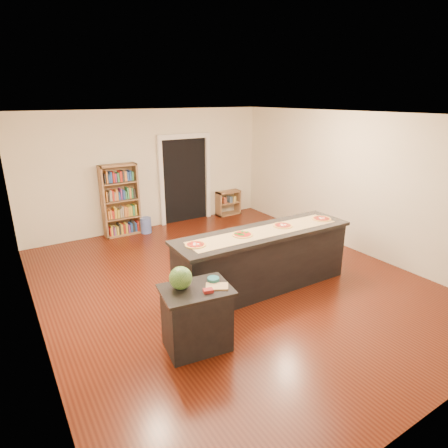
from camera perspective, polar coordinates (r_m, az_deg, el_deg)
room at (r=6.10m, az=1.01°, el=3.04°), size 6.00×7.00×2.80m
doorway at (r=9.51m, az=-5.99°, el=7.48°), size 1.40×0.09×2.21m
kitchen_island at (r=6.23m, az=5.97°, el=-5.42°), size 3.07×0.83×1.01m
side_counter at (r=4.85m, az=-4.18°, el=-14.10°), size 0.85×0.62×0.84m
bookshelf at (r=8.84m, az=-15.50°, el=3.48°), size 0.82×0.29×1.65m
low_shelf at (r=10.16m, az=0.65°, el=3.25°), size 0.66×0.28×0.66m
waste_bin at (r=9.01m, az=-11.82°, el=-0.19°), size 0.25×0.25×0.37m
kraft_paper at (r=6.02m, az=6.28°, el=-1.13°), size 2.67×0.53×0.00m
watermelon at (r=4.59m, az=-6.62°, el=-8.18°), size 0.28×0.28×0.28m
cutting_board at (r=4.66m, az=-1.09°, el=-9.49°), size 0.33×0.30×0.02m
package_red at (r=4.54m, az=-2.42°, el=-10.12°), size 0.13×0.11×0.04m
package_teal at (r=4.77m, az=-1.65°, el=-8.49°), size 0.15×0.15×0.06m
pizza_a at (r=5.45m, az=-4.36°, el=-3.16°), size 0.29×0.29×0.02m
pizza_b at (r=5.83m, az=2.82°, el=-1.61°), size 0.33×0.33×0.02m
pizza_c at (r=6.31m, az=8.94°, el=-0.22°), size 0.32×0.32×0.02m
pizza_d at (r=6.79m, az=14.62°, el=0.79°), size 0.32×0.32×0.02m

